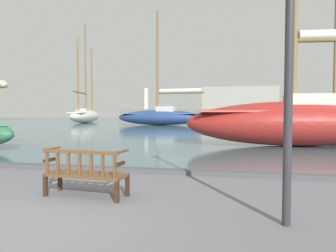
{
  "coord_description": "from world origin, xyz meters",
  "views": [
    {
      "loc": [
        2.86,
        -3.91,
        1.62
      ],
      "look_at": [
        0.09,
        10.0,
        1.0
      ],
      "focal_mm": 32.0,
      "sensor_mm": 36.0,
      "label": 1
    }
  ],
  "objects_px": {
    "sailboat_outer_starboard": "(300,119)",
    "lamp_post": "(289,56)",
    "sailboat_far_starboard": "(85,114)",
    "park_bench": "(85,172)",
    "sailboat_far_port": "(161,116)"
  },
  "relations": [
    {
      "from": "sailboat_outer_starboard",
      "to": "lamp_post",
      "type": "height_order",
      "value": "sailboat_outer_starboard"
    },
    {
      "from": "sailboat_far_starboard",
      "to": "lamp_post",
      "type": "xyz_separation_m",
      "value": [
        22.79,
        -39.16,
        1.02
      ]
    },
    {
      "from": "sailboat_far_starboard",
      "to": "park_bench",
      "type": "bearing_deg",
      "value": -63.32
    },
    {
      "from": "sailboat_far_port",
      "to": "sailboat_far_starboard",
      "type": "relative_size",
      "value": 0.92
    },
    {
      "from": "sailboat_far_port",
      "to": "sailboat_far_starboard",
      "type": "xyz_separation_m",
      "value": [
        -13.61,
        6.6,
        0.12
      ]
    },
    {
      "from": "sailboat_far_starboard",
      "to": "sailboat_far_port",
      "type": "bearing_deg",
      "value": -25.88
    },
    {
      "from": "park_bench",
      "to": "sailboat_far_starboard",
      "type": "relative_size",
      "value": 0.11
    },
    {
      "from": "sailboat_far_starboard",
      "to": "lamp_post",
      "type": "bearing_deg",
      "value": -59.8
    },
    {
      "from": "sailboat_far_port",
      "to": "sailboat_far_starboard",
      "type": "distance_m",
      "value": 15.13
    },
    {
      "from": "park_bench",
      "to": "lamp_post",
      "type": "height_order",
      "value": "lamp_post"
    },
    {
      "from": "park_bench",
      "to": "lamp_post",
      "type": "distance_m",
      "value": 4.11
    },
    {
      "from": "sailboat_outer_starboard",
      "to": "lamp_post",
      "type": "relative_size",
      "value": 3.37
    },
    {
      "from": "park_bench",
      "to": "sailboat_far_starboard",
      "type": "height_order",
      "value": "sailboat_far_starboard"
    },
    {
      "from": "park_bench",
      "to": "sailboat_far_starboard",
      "type": "bearing_deg",
      "value": 116.68
    },
    {
      "from": "lamp_post",
      "to": "park_bench",
      "type": "bearing_deg",
      "value": 167.09
    }
  ]
}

